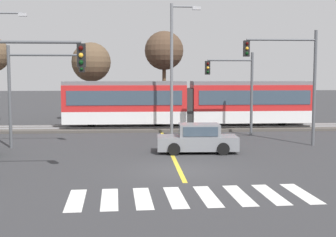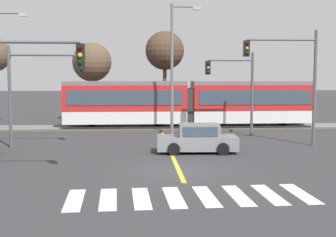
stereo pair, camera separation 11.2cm
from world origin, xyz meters
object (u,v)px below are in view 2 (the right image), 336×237
object	(u,v)px
sedan_crossing	(197,139)
traffic_light_mid_right	(292,70)
traffic_light_near_left	(22,81)
traffic_light_mid_left	(37,81)
bare_tree_west	(92,62)
light_rail_tram	(189,102)
bare_tree_east	(165,51)
traffic_light_far_right	(236,82)
street_lamp_centre	(175,62)

from	to	relation	value
sedan_crossing	traffic_light_mid_right	xyz separation A→B (m)	(5.64, 1.94, 3.64)
traffic_light_near_left	traffic_light_mid_right	xyz separation A→B (m)	(13.20, 7.89, 0.48)
traffic_light_mid_left	bare_tree_west	world-z (taller)	bare_tree_west
light_rail_tram	traffic_light_near_left	bearing A→B (deg)	-116.60
light_rail_tram	bare_tree_east	world-z (taller)	bare_tree_east
sedan_crossing	bare_tree_east	size ratio (longest dim) A/B	0.55
traffic_light_far_right	traffic_light_mid_left	bearing A→B (deg)	-160.32
sedan_crossing	bare_tree_west	world-z (taller)	bare_tree_west
sedan_crossing	traffic_light_far_right	world-z (taller)	traffic_light_far_right
traffic_light_mid_left	bare_tree_east	xyz separation A→B (m)	(7.99, 13.85, 2.33)
bare_tree_east	light_rail_tram	bearing A→B (deg)	-74.87
street_lamp_centre	traffic_light_mid_left	bearing A→B (deg)	-148.53
sedan_crossing	street_lamp_centre	xyz separation A→B (m)	(-0.63, 7.22, 4.27)
bare_tree_west	traffic_light_near_left	bearing A→B (deg)	-91.39
traffic_light_mid_right	bare_tree_west	size ratio (longest dim) A/B	0.97
traffic_light_far_right	traffic_light_mid_left	distance (m)	12.92
street_lamp_centre	bare_tree_east	size ratio (longest dim) A/B	1.13
light_rail_tram	traffic_light_far_right	distance (m)	5.08
traffic_light_mid_right	street_lamp_centre	distance (m)	8.22
street_lamp_centre	bare_tree_east	bearing A→B (deg)	90.82
traffic_light_near_left	traffic_light_far_right	xyz separation A→B (m)	(10.98, 12.55, -0.23)
bare_tree_west	bare_tree_east	xyz separation A→B (m)	(6.26, -0.42, 0.97)
traffic_light_mid_left	bare_tree_east	world-z (taller)	bare_tree_east
traffic_light_far_right	sedan_crossing	bearing A→B (deg)	-117.37
traffic_light_mid_right	street_lamp_centre	world-z (taller)	street_lamp_centre
traffic_light_mid_left	bare_tree_east	size ratio (longest dim) A/B	0.73
street_lamp_centre	bare_tree_east	distance (m)	8.95
sedan_crossing	street_lamp_centre	size ratio (longest dim) A/B	0.48
light_rail_tram	bare_tree_west	xyz separation A→B (m)	(-7.75, 5.91, 3.09)
traffic_light_near_left	traffic_light_mid_left	xyz separation A→B (m)	(-1.18, 8.20, -0.08)
sedan_crossing	bare_tree_east	distance (m)	17.00
light_rail_tram	traffic_light_near_left	size ratio (longest dim) A/B	3.12
street_lamp_centre	bare_tree_west	world-z (taller)	street_lamp_centre
sedan_crossing	traffic_light_near_left	bearing A→B (deg)	-141.83
bare_tree_west	traffic_light_mid_left	bearing A→B (deg)	-96.90
light_rail_tram	bare_tree_west	size ratio (longest dim) A/B	2.70
bare_tree_west	traffic_light_far_right	bearing A→B (deg)	-43.53
light_rail_tram	sedan_crossing	distance (m)	10.72
light_rail_tram	bare_tree_west	distance (m)	10.22
sedan_crossing	bare_tree_west	xyz separation A→B (m)	(-7.02, 16.52, 4.44)
light_rail_tram	traffic_light_near_left	distance (m)	18.60
light_rail_tram	sedan_crossing	size ratio (longest dim) A/B	4.34
traffic_light_mid_left	bare_tree_west	bearing A→B (deg)	83.10
traffic_light_mid_right	bare_tree_east	size ratio (longest dim) A/B	0.85
bare_tree_east	traffic_light_far_right	bearing A→B (deg)	-66.25
sedan_crossing	bare_tree_east	world-z (taller)	bare_tree_east
sedan_crossing	bare_tree_east	xyz separation A→B (m)	(-0.76, 16.10, 5.40)
street_lamp_centre	bare_tree_east	xyz separation A→B (m)	(-0.13, 8.88, 1.14)
traffic_light_near_left	bare_tree_east	distance (m)	23.18
traffic_light_far_right	bare_tree_east	distance (m)	10.67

